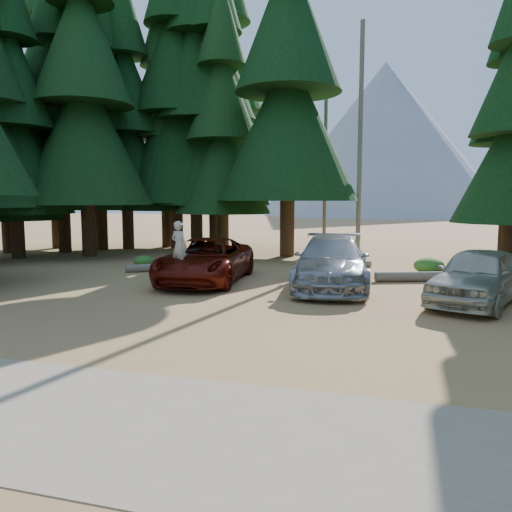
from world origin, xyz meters
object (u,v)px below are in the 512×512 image
object	(u,v)px
red_pickup	(206,260)
log_right	(451,276)
silver_minivan_right	(478,276)
log_left	(181,266)
frisbee_player	(179,246)
silver_minivan_center	(332,262)
log_mid	(336,262)

from	to	relation	value
red_pickup	log_right	world-z (taller)	red_pickup
silver_minivan_right	log_left	size ratio (longest dim) A/B	1.05
frisbee_player	log_left	bearing A→B (deg)	-50.37
silver_minivan_right	log_right	world-z (taller)	silver_minivan_right
frisbee_player	log_left	distance (m)	4.88
silver_minivan_right	frisbee_player	size ratio (longest dim) A/B	2.87
silver_minivan_right	log_left	distance (m)	11.90
log_left	log_right	world-z (taller)	log_right
red_pickup	log_right	xyz separation A→B (m)	(8.68, 2.62, -0.62)
silver_minivan_center	log_right	bearing A→B (deg)	26.30
silver_minivan_right	log_mid	bearing A→B (deg)	145.80
log_right	log_left	bearing A→B (deg)	160.91
red_pickup	log_right	size ratio (longest dim) A/B	1.01
silver_minivan_right	log_right	distance (m)	4.20
frisbee_player	silver_minivan_right	bearing A→B (deg)	-163.20
log_mid	red_pickup	bearing A→B (deg)	-117.12
silver_minivan_center	log_right	xyz separation A→B (m)	(4.10, 2.55, -0.69)
silver_minivan_center	silver_minivan_right	bearing A→B (deg)	-25.40
silver_minivan_right	log_mid	world-z (taller)	silver_minivan_right
frisbee_player	log_right	distance (m)	10.02
log_right	silver_minivan_right	bearing A→B (deg)	-105.22
silver_minivan_center	log_left	xyz separation A→B (m)	(-6.76, 2.53, -0.71)
red_pickup	silver_minivan_center	size ratio (longest dim) A/B	0.96
log_left	silver_minivan_center	bearing A→B (deg)	-57.06
frisbee_player	log_right	world-z (taller)	frisbee_player
silver_minivan_right	log_left	world-z (taller)	silver_minivan_right
red_pickup	frisbee_player	size ratio (longest dim) A/B	3.42
log_left	silver_minivan_right	bearing A→B (deg)	-56.79
log_right	red_pickup	bearing A→B (deg)	177.57
red_pickup	log_mid	world-z (taller)	red_pickup
frisbee_player	log_mid	bearing A→B (deg)	-103.96
log_mid	log_right	xyz separation A→B (m)	(4.63, -3.27, 0.05)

